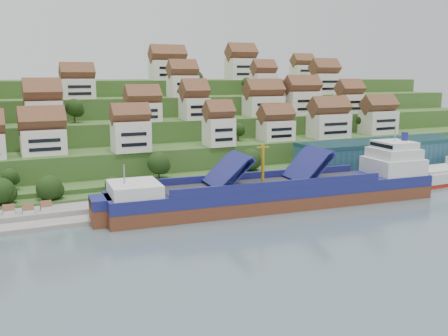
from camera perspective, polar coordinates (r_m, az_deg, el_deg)
ground at (r=129.53m, az=5.50°, el=-4.27°), size 300.00×300.00×0.00m
quay at (r=152.05m, az=9.15°, el=-1.70°), size 180.00×14.00×2.20m
pebble_beach at (r=124.18m, az=-21.47°, el=-5.38°), size 45.00×20.00×1.00m
hillside at (r=221.85m, az=-8.17°, el=4.66°), size 260.00×128.00×31.00m
hillside_village at (r=179.42m, az=-3.15°, el=7.54°), size 154.61×63.44×29.13m
hillside_trees at (r=156.58m, az=-6.24°, el=3.71°), size 142.82×62.35×32.62m
warehouse at (r=172.21m, az=17.69°, el=1.43°), size 60.00×15.00×10.00m
flagpole at (r=145.84m, az=9.70°, el=0.08°), size 1.28×0.16×8.00m
beach_huts at (r=122.48m, az=-22.41°, el=-4.89°), size 14.40×3.70×2.20m
cargo_ship at (r=128.97m, az=7.18°, el=-2.72°), size 87.27×19.95×19.30m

